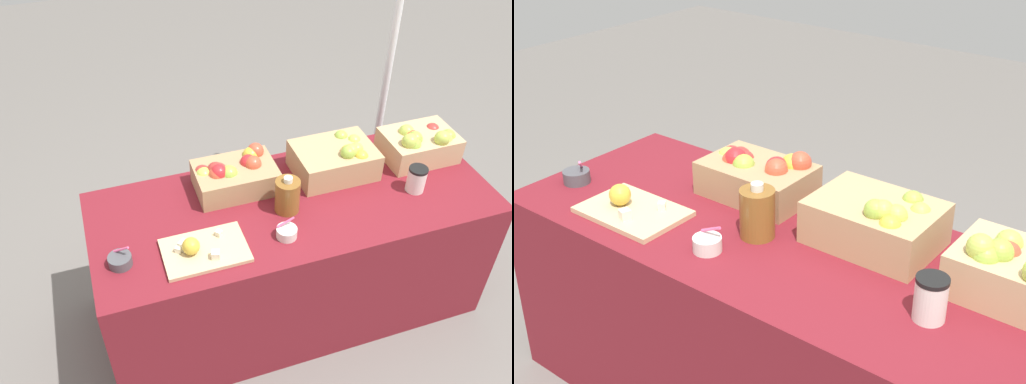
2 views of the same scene
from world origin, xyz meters
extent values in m
cube|color=maroon|center=(0.00, 0.00, 0.37)|extent=(1.90, 0.76, 0.74)
cube|color=tan|center=(0.73, 0.13, 0.81)|extent=(0.36, 0.26, 0.13)
sphere|color=#99B742|center=(0.67, 0.10, 0.88)|extent=(0.08, 0.08, 0.08)
sphere|color=#99B742|center=(0.65, 0.07, 0.87)|extent=(0.08, 0.08, 0.08)
sphere|color=#B2C64C|center=(0.67, 0.17, 0.87)|extent=(0.08, 0.08, 0.08)
sphere|color=#D14C33|center=(0.68, 0.14, 0.86)|extent=(0.08, 0.08, 0.08)
sphere|color=#B2C64C|center=(0.63, 0.07, 0.89)|extent=(0.08, 0.08, 0.08)
cube|color=tan|center=(0.26, 0.15, 0.81)|extent=(0.39, 0.29, 0.14)
sphere|color=gold|center=(0.31, 0.11, 0.88)|extent=(0.07, 0.07, 0.07)
sphere|color=#B2C64C|center=(0.36, 0.11, 0.89)|extent=(0.07, 0.07, 0.07)
sphere|color=#B2C64C|center=(0.32, 0.09, 0.90)|extent=(0.07, 0.07, 0.07)
sphere|color=#B2C64C|center=(0.39, 0.20, 0.87)|extent=(0.07, 0.07, 0.07)
sphere|color=#99B742|center=(0.34, 0.24, 0.87)|extent=(0.07, 0.07, 0.07)
sphere|color=gold|center=(0.36, 0.06, 0.87)|extent=(0.07, 0.07, 0.07)
sphere|color=#99B742|center=(0.30, 0.08, 0.90)|extent=(0.07, 0.07, 0.07)
cube|color=tan|center=(-0.23, 0.19, 0.80)|extent=(0.38, 0.26, 0.12)
sphere|color=#D14C33|center=(-0.14, 0.18, 0.87)|extent=(0.08, 0.08, 0.08)
sphere|color=#B2332D|center=(-0.30, 0.20, 0.85)|extent=(0.08, 0.08, 0.08)
sphere|color=#D14C33|center=(-0.10, 0.27, 0.87)|extent=(0.08, 0.08, 0.08)
sphere|color=#B2C64C|center=(-0.38, 0.20, 0.84)|extent=(0.08, 0.08, 0.08)
sphere|color=#B2332D|center=(-0.38, 0.22, 0.84)|extent=(0.08, 0.08, 0.08)
sphere|color=#D14C33|center=(-0.32, 0.17, 0.86)|extent=(0.08, 0.08, 0.08)
sphere|color=gold|center=(-0.13, 0.26, 0.86)|extent=(0.08, 0.08, 0.08)
sphere|color=#B2332D|center=(-0.32, 0.20, 0.86)|extent=(0.08, 0.08, 0.08)
sphere|color=#99B742|center=(-0.27, 0.16, 0.86)|extent=(0.08, 0.08, 0.08)
sphere|color=red|center=(-0.31, 0.17, 0.87)|extent=(0.08, 0.08, 0.08)
sphere|color=red|center=(-0.16, 0.20, 0.86)|extent=(0.08, 0.08, 0.08)
cube|color=#D1B284|center=(-0.48, -0.18, 0.75)|extent=(0.36, 0.24, 0.02)
sphere|color=gold|center=(-0.53, -0.18, 0.80)|extent=(0.08, 0.08, 0.08)
cube|color=beige|center=(-0.40, -0.12, 0.77)|extent=(0.04, 0.04, 0.03)
cube|color=beige|center=(-0.58, -0.16, 0.77)|extent=(0.04, 0.04, 0.03)
cube|color=beige|center=(-0.56, -0.15, 0.78)|extent=(0.06, 0.06, 0.04)
cube|color=beige|center=(-0.45, -0.24, 0.77)|extent=(0.04, 0.04, 0.03)
cube|color=beige|center=(-0.45, -0.24, 0.77)|extent=(0.03, 0.03, 0.03)
cylinder|color=silver|center=(-0.12, -0.20, 0.76)|extent=(0.09, 0.09, 0.05)
cylinder|color=#EA598C|center=(-0.12, -0.19, 0.81)|extent=(0.08, 0.01, 0.05)
cylinder|color=#4C4C51|center=(-0.82, -0.14, 0.76)|extent=(0.10, 0.10, 0.05)
cylinder|color=#EA598C|center=(-0.81, -0.12, 0.81)|extent=(0.07, 0.06, 0.06)
cylinder|color=brown|center=(-0.05, -0.04, 0.82)|extent=(0.11, 0.11, 0.16)
cylinder|color=silver|center=(-0.05, -0.04, 0.91)|extent=(0.04, 0.04, 0.02)
cylinder|color=silver|center=(0.58, -0.10, 0.80)|extent=(0.09, 0.09, 0.12)
cylinder|color=black|center=(0.58, -0.10, 0.86)|extent=(0.09, 0.09, 0.01)
camera|label=1|loc=(-0.79, -1.79, 2.44)|focal=38.77mm
camera|label=2|loc=(1.17, -1.56, 1.88)|focal=49.24mm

